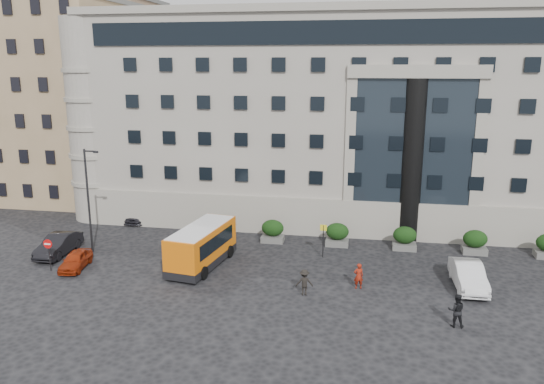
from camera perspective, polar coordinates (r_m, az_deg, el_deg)
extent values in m
plane|color=black|center=(36.32, -3.97, -9.21)|extent=(120.00, 120.00, 0.00)
cube|color=gray|center=(54.72, 7.69, 8.22)|extent=(44.00, 24.00, 18.00)
cylinder|color=black|center=(43.57, 14.82, 3.18)|extent=(1.80, 1.80, 13.00)
cube|color=#907653|center=(61.69, -21.81, 8.92)|extent=(14.00, 14.00, 20.00)
cube|color=#7C6048|center=(78.81, -16.88, 10.87)|extent=(13.00, 13.00, 22.00)
cube|color=#51514E|center=(44.28, -6.59, -4.64)|extent=(1.80, 1.20, 0.50)
ellipsoid|color=black|center=(44.00, -6.63, -3.50)|extent=(1.80, 1.26, 1.34)
cube|color=#51514E|center=(43.14, 0.07, -5.05)|extent=(1.80, 1.20, 0.50)
ellipsoid|color=black|center=(42.85, 0.07, -3.88)|extent=(1.80, 1.26, 1.34)
cube|color=#51514E|center=(42.60, 7.01, -5.40)|extent=(1.80, 1.20, 0.50)
ellipsoid|color=black|center=(42.31, 7.05, -4.22)|extent=(1.80, 1.26, 1.34)
cube|color=#51514E|center=(42.69, 14.03, -5.68)|extent=(1.80, 1.20, 0.50)
ellipsoid|color=black|center=(42.40, 14.10, -4.51)|extent=(1.80, 1.26, 1.34)
cube|color=#51514E|center=(43.41, 20.92, -5.87)|extent=(1.80, 1.20, 0.50)
ellipsoid|color=black|center=(43.12, 21.02, -4.72)|extent=(1.80, 1.26, 1.34)
cylinder|color=#262628|center=(42.04, -19.14, -1.00)|extent=(0.16, 0.16, 8.00)
cylinder|color=#262628|center=(41.06, -19.00, 4.18)|extent=(0.90, 0.12, 0.12)
cube|color=black|center=(40.86, -18.44, 4.10)|extent=(0.35, 0.18, 0.14)
cylinder|color=#262628|center=(39.68, 5.52, -5.29)|extent=(0.08, 0.08, 2.50)
cube|color=yellow|center=(39.35, 5.56, -3.84)|extent=(0.50, 0.06, 0.45)
cylinder|color=#262628|center=(40.11, -22.82, -6.36)|extent=(0.08, 0.08, 2.20)
cylinder|color=red|center=(39.78, -22.98, -5.17)|extent=(0.64, 0.05, 0.64)
cube|color=white|center=(39.75, -23.01, -5.18)|extent=(0.45, 0.04, 0.10)
cube|color=#DB630A|center=(38.04, -7.57, -5.48)|extent=(3.40, 7.17, 2.30)
cube|color=black|center=(38.47, -7.51, -7.24)|extent=(3.44, 7.21, 0.55)
cube|color=black|center=(37.97, -7.58, -5.17)|extent=(3.22, 5.68, 1.03)
cube|color=silver|center=(37.69, -7.62, -3.89)|extent=(3.23, 6.81, 0.18)
cylinder|color=black|center=(37.19, -10.67, -8.11)|extent=(0.42, 0.93, 0.90)
cylinder|color=black|center=(36.14, -7.37, -8.64)|extent=(0.42, 0.93, 0.90)
cylinder|color=black|center=(40.81, -7.63, -5.99)|extent=(0.42, 0.93, 0.90)
cylinder|color=black|center=(39.86, -4.57, -6.40)|extent=(0.42, 0.93, 0.90)
cube|color=maroon|center=(52.46, -12.96, -0.34)|extent=(2.67, 4.05, 2.75)
cube|color=maroon|center=(50.08, -14.30, -1.60)|extent=(2.48, 1.85, 1.87)
cube|color=black|center=(49.32, -14.72, -1.40)|extent=(2.09, 0.20, 0.88)
cylinder|color=black|center=(50.92, -15.42, -2.35)|extent=(0.32, 0.93, 0.92)
cylinder|color=black|center=(49.87, -12.94, -2.54)|extent=(0.32, 0.93, 0.92)
cylinder|color=black|center=(54.04, -13.67, -1.33)|extent=(0.32, 0.93, 0.92)
cylinder|color=black|center=(53.05, -11.31, -1.48)|extent=(0.32, 0.93, 0.92)
imported|color=maroon|center=(40.09, -20.37, -6.88)|extent=(1.95, 3.78, 1.23)
imported|color=black|center=(43.32, -21.98, -5.27)|extent=(1.81, 4.78, 1.56)
imported|color=black|center=(50.42, -13.82, -2.14)|extent=(2.05, 4.85, 1.40)
imported|color=black|center=(55.15, -14.64, -0.88)|extent=(2.31, 4.74, 1.30)
imported|color=silver|center=(36.76, 20.37, -8.42)|extent=(1.89, 5.01, 1.63)
imported|color=maroon|center=(34.79, 9.29, -8.91)|extent=(0.71, 0.56, 1.71)
imported|color=black|center=(31.38, 19.21, -11.94)|extent=(0.94, 0.74, 1.90)
imported|color=black|center=(33.51, 3.50, -9.67)|extent=(1.18, 0.80, 1.68)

